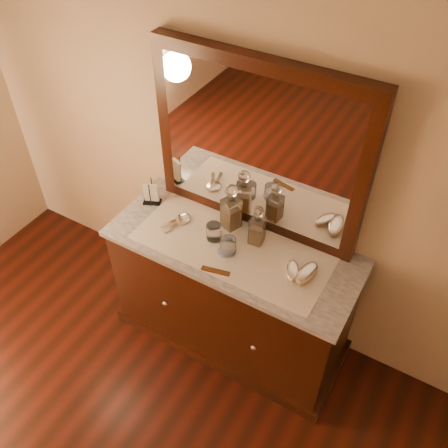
{
  "coord_description": "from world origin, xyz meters",
  "views": [
    {
      "loc": [
        0.91,
        0.31,
        2.81
      ],
      "look_at": [
        0.0,
        1.85,
        1.1
      ],
      "focal_mm": 39.11,
      "sensor_mm": 36.0,
      "label": 1
    }
  ],
  "objects_px": {
    "comb": "(216,271)",
    "napkin_rack": "(151,194)",
    "hand_mirror_inner": "(181,221)",
    "brush_near": "(292,271)",
    "decanter_right": "(257,229)",
    "brush_far": "(307,274)",
    "pin_dish": "(225,251)",
    "hand_mirror_outer": "(180,219)",
    "mirror_frame": "(258,149)",
    "dresser_cabinet": "(232,295)",
    "decanter_left": "(231,211)"
  },
  "relations": [
    {
      "from": "comb",
      "to": "hand_mirror_outer",
      "type": "distance_m",
      "value": 0.45
    },
    {
      "from": "mirror_frame",
      "to": "comb",
      "type": "relative_size",
      "value": 7.72
    },
    {
      "from": "decanter_right",
      "to": "brush_far",
      "type": "height_order",
      "value": "decanter_right"
    },
    {
      "from": "pin_dish",
      "to": "brush_far",
      "type": "distance_m",
      "value": 0.46
    },
    {
      "from": "decanter_right",
      "to": "brush_near",
      "type": "xyz_separation_m",
      "value": [
        0.27,
        -0.12,
        -0.08
      ]
    },
    {
      "from": "comb",
      "to": "hand_mirror_inner",
      "type": "xyz_separation_m",
      "value": [
        -0.37,
        0.22,
        0.0
      ]
    },
    {
      "from": "napkin_rack",
      "to": "decanter_left",
      "type": "bearing_deg",
      "value": 6.57
    },
    {
      "from": "comb",
      "to": "hand_mirror_inner",
      "type": "relative_size",
      "value": 0.78
    },
    {
      "from": "dresser_cabinet",
      "to": "napkin_rack",
      "type": "relative_size",
      "value": 8.66
    },
    {
      "from": "pin_dish",
      "to": "hand_mirror_inner",
      "type": "height_order",
      "value": "hand_mirror_inner"
    },
    {
      "from": "decanter_left",
      "to": "hand_mirror_inner",
      "type": "bearing_deg",
      "value": -154.59
    },
    {
      "from": "brush_far",
      "to": "decanter_left",
      "type": "bearing_deg",
      "value": 165.3
    },
    {
      "from": "hand_mirror_outer",
      "to": "decanter_right",
      "type": "bearing_deg",
      "value": 8.21
    },
    {
      "from": "mirror_frame",
      "to": "decanter_right",
      "type": "xyz_separation_m",
      "value": [
        0.1,
        -0.15,
        -0.4
      ]
    },
    {
      "from": "dresser_cabinet",
      "to": "decanter_left",
      "type": "relative_size",
      "value": 4.7
    },
    {
      "from": "dresser_cabinet",
      "to": "decanter_right",
      "type": "xyz_separation_m",
      "value": [
        0.1,
        0.09,
        0.54
      ]
    },
    {
      "from": "mirror_frame",
      "to": "hand_mirror_outer",
      "type": "xyz_separation_m",
      "value": [
        -0.37,
        -0.22,
        -0.49
      ]
    },
    {
      "from": "comb",
      "to": "hand_mirror_outer",
      "type": "xyz_separation_m",
      "value": [
        -0.39,
        0.24,
        0.0
      ]
    },
    {
      "from": "dresser_cabinet",
      "to": "comb",
      "type": "relative_size",
      "value": 9.01
    },
    {
      "from": "hand_mirror_outer",
      "to": "hand_mirror_inner",
      "type": "relative_size",
      "value": 0.95
    },
    {
      "from": "comb",
      "to": "brush_near",
      "type": "xyz_separation_m",
      "value": [
        0.35,
        0.19,
        0.02
      ]
    },
    {
      "from": "brush_far",
      "to": "pin_dish",
      "type": "bearing_deg",
      "value": -172.19
    },
    {
      "from": "napkin_rack",
      "to": "decanter_right",
      "type": "relative_size",
      "value": 0.63
    },
    {
      "from": "hand_mirror_inner",
      "to": "pin_dish",
      "type": "bearing_deg",
      "value": -12.6
    },
    {
      "from": "dresser_cabinet",
      "to": "hand_mirror_inner",
      "type": "relative_size",
      "value": 7.01
    },
    {
      "from": "hand_mirror_outer",
      "to": "comb",
      "type": "bearing_deg",
      "value": -31.75
    },
    {
      "from": "mirror_frame",
      "to": "pin_dish",
      "type": "bearing_deg",
      "value": -92.1
    },
    {
      "from": "dresser_cabinet",
      "to": "comb",
      "type": "xyz_separation_m",
      "value": [
        0.01,
        -0.21,
        0.45
      ]
    },
    {
      "from": "mirror_frame",
      "to": "brush_far",
      "type": "distance_m",
      "value": 0.69
    },
    {
      "from": "napkin_rack",
      "to": "hand_mirror_outer",
      "type": "bearing_deg",
      "value": -11.28
    },
    {
      "from": "decanter_right",
      "to": "brush_near",
      "type": "relative_size",
      "value": 1.58
    },
    {
      "from": "dresser_cabinet",
      "to": "brush_far",
      "type": "bearing_deg",
      "value": -0.82
    },
    {
      "from": "pin_dish",
      "to": "comb",
      "type": "distance_m",
      "value": 0.15
    },
    {
      "from": "comb",
      "to": "brush_far",
      "type": "distance_m",
      "value": 0.48
    },
    {
      "from": "pin_dish",
      "to": "decanter_left",
      "type": "xyz_separation_m",
      "value": [
        -0.08,
        0.2,
        0.11
      ]
    },
    {
      "from": "hand_mirror_inner",
      "to": "mirror_frame",
      "type": "bearing_deg",
      "value": 33.83
    },
    {
      "from": "mirror_frame",
      "to": "napkin_rack",
      "type": "distance_m",
      "value": 0.77
    },
    {
      "from": "brush_near",
      "to": "brush_far",
      "type": "bearing_deg",
      "value": 13.25
    },
    {
      "from": "mirror_frame",
      "to": "hand_mirror_inner",
      "type": "xyz_separation_m",
      "value": [
        -0.35,
        -0.24,
        -0.49
      ]
    },
    {
      "from": "mirror_frame",
      "to": "decanter_right",
      "type": "bearing_deg",
      "value": -57.48
    },
    {
      "from": "comb",
      "to": "hand_mirror_inner",
      "type": "height_order",
      "value": "hand_mirror_inner"
    },
    {
      "from": "comb",
      "to": "napkin_rack",
      "type": "distance_m",
      "value": 0.69
    },
    {
      "from": "dresser_cabinet",
      "to": "pin_dish",
      "type": "distance_m",
      "value": 0.46
    },
    {
      "from": "dresser_cabinet",
      "to": "pin_dish",
      "type": "bearing_deg",
      "value": -99.51
    },
    {
      "from": "comb",
      "to": "brush_near",
      "type": "bearing_deg",
      "value": 15.18
    },
    {
      "from": "mirror_frame",
      "to": "comb",
      "type": "height_order",
      "value": "mirror_frame"
    },
    {
      "from": "hand_mirror_inner",
      "to": "comb",
      "type": "bearing_deg",
      "value": -30.98
    },
    {
      "from": "pin_dish",
      "to": "brush_near",
      "type": "xyz_separation_m",
      "value": [
        0.38,
        0.05,
        0.01
      ]
    },
    {
      "from": "pin_dish",
      "to": "decanter_right",
      "type": "xyz_separation_m",
      "value": [
        0.11,
        0.16,
        0.09
      ]
    },
    {
      "from": "hand_mirror_inner",
      "to": "dresser_cabinet",
      "type": "bearing_deg",
      "value": -1.29
    }
  ]
}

